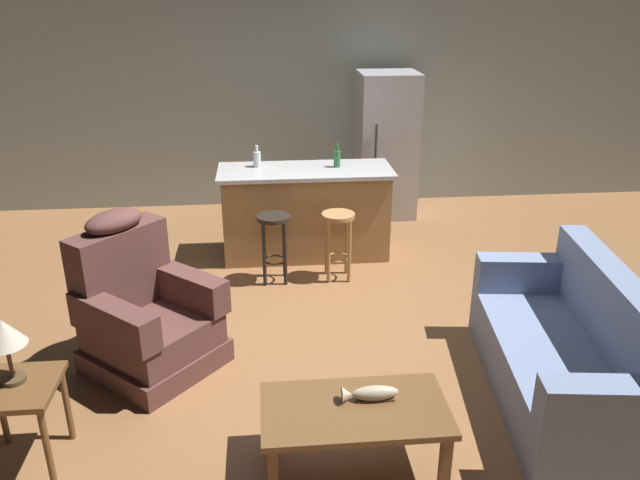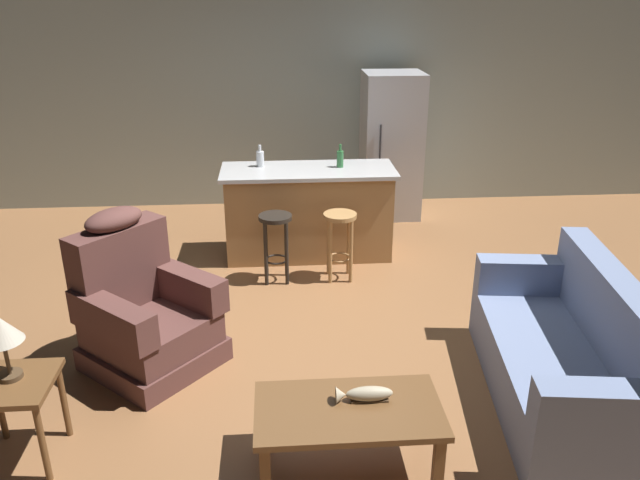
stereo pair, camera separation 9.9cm
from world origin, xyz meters
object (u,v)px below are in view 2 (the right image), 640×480
at_px(kitchen_island, 309,212).
at_px(fish_figurine, 364,394).
at_px(bar_stool_left, 276,236).
at_px(end_table, 14,395).
at_px(recliner_near_lamp, 143,312).
at_px(table_lamp, 1,332).
at_px(bottle_tall_green, 260,158).
at_px(couch, 568,358).
at_px(coffee_table, 348,416).
at_px(refrigerator, 391,146).
at_px(bar_stool_right, 340,234).
at_px(bottle_short_amber, 340,158).

bearing_deg(kitchen_island, fish_figurine, -87.32).
height_order(fish_figurine, bar_stool_left, bar_stool_left).
distance_m(fish_figurine, bar_stool_left, 2.59).
bearing_deg(end_table, recliner_near_lamp, 61.91).
bearing_deg(table_lamp, fish_figurine, -4.99).
height_order(end_table, bottle_tall_green, bottle_tall_green).
bearing_deg(couch, coffee_table, 26.01).
bearing_deg(couch, bottle_tall_green, -45.97).
relative_size(kitchen_island, bar_stool_left, 2.65).
xyz_separation_m(table_lamp, refrigerator, (3.01, 4.19, 0.01)).
relative_size(fish_figurine, bar_stool_right, 0.50).
bearing_deg(fish_figurine, coffee_table, -146.48).
distance_m(bottle_tall_green, bottle_short_amber, 0.83).
xyz_separation_m(couch, table_lamp, (-3.56, -0.29, 0.53)).
height_order(table_lamp, bottle_tall_green, bottle_tall_green).
xyz_separation_m(fish_figurine, couch, (1.48, 0.47, -0.12)).
bearing_deg(end_table, bottle_tall_green, 65.76).
bearing_deg(bar_stool_left, bar_stool_right, 0.00).
bearing_deg(kitchen_island, end_table, -122.33).
bearing_deg(bottle_tall_green, refrigerator, 34.07).
xyz_separation_m(bar_stool_right, bottle_tall_green, (-0.76, 0.76, 0.56)).
bearing_deg(bottle_tall_green, fish_figurine, -79.03).
bearing_deg(recliner_near_lamp, kitchen_island, 97.00).
height_order(recliner_near_lamp, kitchen_island, recliner_near_lamp).
distance_m(fish_figurine, table_lamp, 2.12).
xyz_separation_m(coffee_table, refrigerator, (1.03, 4.44, 0.52)).
height_order(fish_figurine, refrigerator, refrigerator).
bearing_deg(coffee_table, bar_stool_left, 98.78).
xyz_separation_m(fish_figurine, kitchen_island, (-0.15, 3.17, 0.02)).
relative_size(bar_stool_left, bottle_short_amber, 2.81).
height_order(refrigerator, bottle_tall_green, refrigerator).
distance_m(kitchen_island, bar_stool_right, 0.68).
xyz_separation_m(fish_figurine, end_table, (-2.07, 0.14, -0.00)).
distance_m(recliner_near_lamp, kitchen_island, 2.41).
relative_size(couch, refrigerator, 1.13).
xyz_separation_m(end_table, refrigerator, (3.00, 4.23, 0.42)).
bearing_deg(bottle_short_amber, coffee_table, -94.94).
relative_size(couch, bottle_short_amber, 8.24).
relative_size(end_table, bottle_short_amber, 2.32).
xyz_separation_m(end_table, table_lamp, (-0.01, 0.04, 0.41)).
bearing_deg(coffee_table, fish_figurine, 33.52).
bearing_deg(end_table, kitchen_island, 57.67).
relative_size(coffee_table, bottle_tall_green, 4.85).
relative_size(recliner_near_lamp, table_lamp, 2.93).
bearing_deg(kitchen_island, refrigerator, 47.93).
bearing_deg(bar_stool_right, kitchen_island, 113.05).
height_order(bar_stool_right, bottle_short_amber, bottle_short_amber).
height_order(end_table, bar_stool_right, bar_stool_right).
xyz_separation_m(end_table, bar_stool_left, (1.57, 2.40, 0.01)).
distance_m(coffee_table, bottle_tall_green, 3.48).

